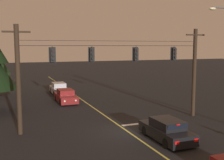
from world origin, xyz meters
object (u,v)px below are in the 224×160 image
Objects in this scene: traffic_light_leftmost at (53,55)px; traffic_light_centre at (136,54)px; traffic_light_right_inner at (174,54)px; car_waiting_near_lane at (166,130)px; car_oncoming_lead at (66,96)px; car_oncoming_trailing at (59,89)px; traffic_light_left_inner at (92,55)px.

traffic_light_centre is (6.38, 0.00, 0.00)m from traffic_light_leftmost.
traffic_light_right_inner is 7.45m from car_waiting_near_lane.
car_oncoming_lead is 5.79m from car_oncoming_trailing.
car_oncoming_lead is at bearing 90.24° from traffic_light_left_inner.
traffic_light_leftmost is 9.81m from traffic_light_right_inner.
traffic_light_centre is 16.45m from car_oncoming_trailing.
car_waiting_near_lane is (6.34, -4.61, -4.70)m from traffic_light_leftmost.
car_oncoming_lead is at bearing 103.97° from car_waiting_near_lane.
traffic_light_leftmost is at bearing 143.97° from car_waiting_near_lane.
traffic_light_left_inner is at bearing -89.76° from car_oncoming_lead.
traffic_light_left_inner is 0.28× the size of car_waiting_near_lane.
car_waiting_near_lane is 14.68m from car_oncoming_lead.
car_oncoming_lead is at bearing 73.84° from traffic_light_leftmost.
traffic_light_left_inner and traffic_light_right_inner have the same top height.
traffic_light_left_inner is (2.83, 0.00, 0.00)m from traffic_light_leftmost.
car_waiting_near_lane is at bearing -52.76° from traffic_light_left_inner.
traffic_light_centre is 6.59m from car_waiting_near_lane.
traffic_light_left_inner is at bearing 180.00° from traffic_light_centre.
traffic_light_centre is 0.28× the size of car_waiting_near_lane.
car_oncoming_trailing is at bearing 86.73° from car_oncoming_lead.
traffic_light_centre is at bearing 180.00° from traffic_light_right_inner.
traffic_light_right_inner is 12.82m from car_oncoming_lead.
car_oncoming_trailing is (3.12, 15.42, -4.70)m from traffic_light_leftmost.
car_waiting_near_lane is at bearing -80.88° from car_oncoming_trailing.
traffic_light_centre is at bearing -78.09° from car_oncoming_trailing.
traffic_light_centre is 0.28× the size of car_oncoming_trailing.
traffic_light_leftmost is 0.28× the size of car_oncoming_lead.
traffic_light_centre is at bearing -69.61° from car_oncoming_lead.
traffic_light_centre reaches higher than car_waiting_near_lane.
traffic_light_left_inner and traffic_light_centre have the same top height.
traffic_light_leftmost is 0.28× the size of car_waiting_near_lane.
traffic_light_right_inner is (3.44, 0.00, 0.00)m from traffic_light_centre.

